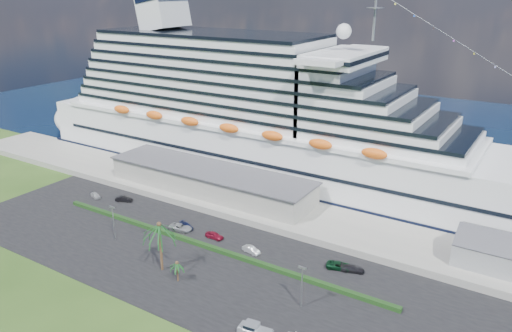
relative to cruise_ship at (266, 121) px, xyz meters
The scene contains 20 objects.
ground 69.56m from the cruise_ship, 71.40° to the right, with size 420.00×420.00×0.00m, color #274517.
asphalt_lot 59.58m from the cruise_ship, 67.89° to the right, with size 140.00×38.00×0.12m, color black.
wharf 35.90m from the cruise_ship, 48.10° to the right, with size 240.00×20.00×1.80m, color gray.
water 71.40m from the cruise_ship, 71.93° to the left, with size 420.00×160.00×0.02m, color black.
cruise_ship is the anchor object (origin of this frame).
terminal_building 26.92m from the cruise_ship, 98.22° to the right, with size 61.00×15.00×6.30m.
hedge 52.41m from the cruise_ship, 74.26° to the right, with size 88.00×1.10×0.90m, color black.
lamp_post_left 57.50m from the cruise_ship, 96.59° to the right, with size 1.60×0.35×8.27m.
lamp_post_right 70.64m from the cruise_ship, 53.44° to the right, with size 1.60×0.35×8.27m.
palm_tall 61.56m from the cruise_ship, 79.12° to the right, with size 8.82×8.82×11.13m.
palm_short 65.13m from the cruise_ship, 74.52° to the right, with size 3.53×3.53×4.56m.
parked_car_0 53.57m from the cruise_ship, 124.92° to the right, with size 1.61×3.99×1.36m, color #B7B7BA.
parked_car_1 47.47m from the cruise_ship, 117.58° to the right, with size 1.56×4.49×1.48m, color black.
parked_car_2 47.40m from the cruise_ship, 85.71° to the right, with size 2.63×5.69×1.58m, color #9A9DA2.
parked_car_3 45.94m from the cruise_ship, 85.04° to the right, with size 1.81×4.46×1.29m, color #131B45.
parked_car_4 47.90m from the cruise_ship, 73.88° to the right, with size 1.79×4.46×1.52m, color maroon.
parked_car_5 52.63m from the cruise_ship, 62.35° to the right, with size 1.51×4.33×1.43m, color #AFB2B7.
parked_car_6 60.56m from the cruise_ship, 43.63° to the right, with size 2.52×5.47×1.52m, color #0C321A.
parked_car_7 62.20m from the cruise_ship, 41.59° to the right, with size 1.98×4.86×1.41m, color black.
pickup_truck 78.97m from the cruise_ship, 60.11° to the right, with size 6.17×2.88×2.10m.
Camera 1 is at (53.89, -61.20, 55.04)m, focal length 35.00 mm.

